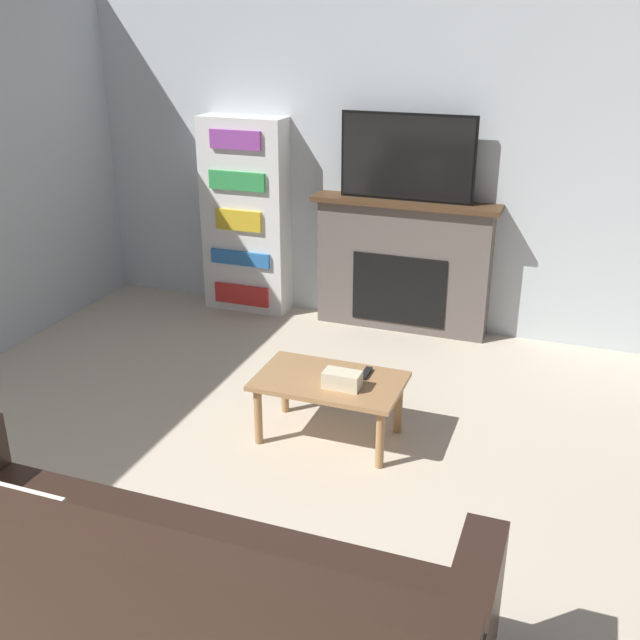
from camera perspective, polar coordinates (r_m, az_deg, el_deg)
wall_back at (r=6.11m, az=4.85°, el=12.01°), size 6.07×0.06×2.70m
fireplace at (r=6.12m, az=6.33°, el=4.18°), size 1.50×0.28×1.08m
tv at (r=5.89m, az=6.65°, el=12.20°), size 1.05×0.03×0.67m
couch at (r=3.18m, az=-12.55°, el=-20.71°), size 2.51×0.88×0.92m
coffee_table at (r=4.54m, az=0.72°, el=-5.15°), size 0.88×0.54×0.40m
tissue_box at (r=4.39m, az=1.70°, el=-4.56°), size 0.22×0.12×0.10m
remote_control at (r=4.56m, az=3.52°, el=-4.07°), size 0.04×0.15×0.02m
bookshelf at (r=6.47m, az=-5.69°, el=7.86°), size 0.74×0.29×1.66m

